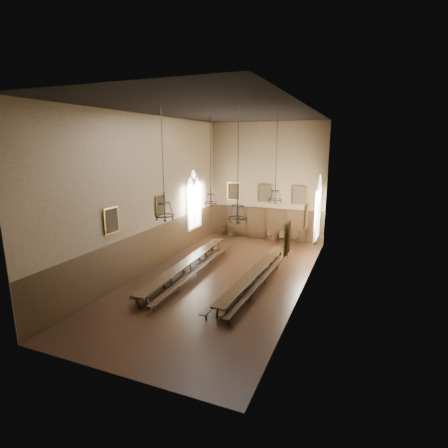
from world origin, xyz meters
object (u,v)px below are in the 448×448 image
Objects in this scene: chandelier_back_left at (211,196)px; chandelier_front_left at (165,209)px; chair_2 at (246,235)px; bench_left_inner at (197,271)px; chair_0 at (222,233)px; chair_6 at (295,240)px; chandelier_front_right at (238,211)px; table_right at (255,277)px; chandelier_back_right at (275,194)px; bench_right_outer at (265,278)px; chair_1 at (232,234)px; bench_right_inner at (246,279)px; chair_4 at (269,238)px; table_left at (187,268)px; bench_left_outer at (180,268)px; chair_5 at (282,239)px.

chandelier_front_left is at bearing -89.50° from chandelier_back_left.
bench_left_inner is at bearing -95.14° from chair_2.
chair_6 is at bearing 16.02° from chair_0.
chair_6 is 11.39m from chandelier_front_right.
chair_2 is at bearing 90.09° from bench_left_inner.
table_right is 1.98× the size of chandelier_back_right.
bench_right_outer is 9.71m from chair_1.
bench_right_inner is (2.92, 0.03, -0.01)m from bench_left_inner.
chair_0 reaches higher than chair_1.
chair_4 is at bearing -179.70° from chair_6.
chair_4 is at bearing 8.28° from chair_1.
chair_6 reaches higher than bench_right_inner.
bench_right_outer is 4.76m from chandelier_front_right.
table_left is 9.74m from chair_6.
chair_6 is (3.86, -0.01, 0.03)m from chair_2.
table_right is 0.53m from bench_right_outer.
chair_6 reaches higher than bench_left_outer.
bench_right_outer is (3.87, 0.42, 0.01)m from bench_left_inner.
chandelier_back_right and chandelier_front_right have the same top height.
table_left is 1.08× the size of bench_left_outer.
chandelier_front_right is (4.32, -2.06, 4.10)m from bench_left_outer.
chair_0 is at bearing -176.14° from chair_1.
chair_4 is (1.89, -0.00, -0.01)m from chair_2.
chandelier_back_left is at bearing 84.92° from table_left.
chandelier_back_left is (0.79, -5.77, 3.92)m from chair_1.
bench_left_outer is at bearing -176.81° from bench_right_outer.
chair_6 is (5.06, 8.55, 0.03)m from bench_left_outer.
chair_4 is at bearing 73.41° from table_left.
chandelier_back_right is (4.11, -0.07, 0.39)m from chandelier_back_left.
bench_left_inner is 11.74× the size of chair_4.
chair_4 is at bearing 163.71° from chair_5.
chair_1 is 7.02m from chandelier_back_left.
bench_right_outer is 2.14× the size of chandelier_back_right.
chair_1 is 0.16× the size of chandelier_back_left.
chandelier_back_right reaches higher than bench_right_outer.
bench_left_outer is 1.78× the size of chandelier_back_left.
chair_5 is 0.18× the size of chandelier_back_right.
chair_0 is (-5.03, 8.71, 0.00)m from bench_right_inner.
chandelier_back_left is at bearing -74.08° from chair_1.
bench_right_outer is 8.27m from chair_6.
bench_right_outer is (4.56, 0.35, -0.10)m from table_left.
table_left is 2.09× the size of chandelier_back_right.
chandelier_back_left is at bearing -57.42° from chair_0.
chandelier_back_right is 6.78m from chandelier_front_left.
table_left is 1.06× the size of bench_right_inner.
table_left is 2.00× the size of chandelier_front_left.
bench_left_inner is 0.96× the size of bench_right_outer.
chandelier_front_left reaches higher than table_right.
table_left is 0.54m from bench_left_outer.
chandelier_back_right reaches higher than chair_1.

